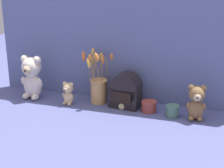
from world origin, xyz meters
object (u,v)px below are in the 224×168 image
teddy_bear_medium (196,102)px  teddy_bear_small (68,93)px  flower_vase (98,86)px  decorative_tin_short (149,106)px  teddy_bear_large (32,76)px  vintage_radio (125,92)px  decorative_tin_tall (172,111)px

teddy_bear_medium → teddy_bear_small: size_ratio=1.41×
teddy_bear_small → flower_vase: 0.18m
teddy_bear_small → decorative_tin_short: bearing=4.7°
teddy_bear_medium → teddy_bear_small: (-0.73, -0.01, -0.03)m
flower_vase → decorative_tin_short: (0.31, -0.04, -0.07)m
teddy_bear_small → decorative_tin_short: size_ratio=1.58×
teddy_bear_medium → flower_vase: bearing=172.8°
teddy_bear_medium → decorative_tin_short: 0.27m
teddy_bear_large → decorative_tin_short: bearing=0.7°
teddy_bear_large → decorative_tin_short: teddy_bear_large is taller
teddy_bear_medium → vintage_radio: 0.40m
teddy_bear_large → decorative_tin_short: size_ratio=3.10×
decorative_tin_tall → decorative_tin_short: size_ratio=0.87×
flower_vase → vintage_radio: (0.17, -0.01, -0.01)m
teddy_bear_large → teddy_bear_medium: 0.98m
flower_vase → decorative_tin_short: 0.33m
teddy_bear_small → decorative_tin_short: (0.47, 0.04, -0.04)m
teddy_bear_medium → decorative_tin_tall: bearing=178.0°
flower_vase → decorative_tin_tall: bearing=-8.6°
teddy_bear_medium → teddy_bear_small: bearing=-179.1°
flower_vase → decorative_tin_tall: (0.45, -0.07, -0.07)m
teddy_bear_medium → decorative_tin_tall: size_ratio=2.57×
teddy_bear_large → vintage_radio: bearing=3.7°
teddy_bear_medium → decorative_tin_short: bearing=173.7°
decorative_tin_tall → decorative_tin_short: bearing=169.9°
teddy_bear_large → decorative_tin_short: (0.72, 0.01, -0.11)m
flower_vase → decorative_tin_short: bearing=-7.9°
teddy_bear_small → flower_vase: flower_vase is taller
vintage_radio → teddy_bear_medium: bearing=-8.1°
teddy_bear_large → decorative_tin_tall: size_ratio=3.57×
flower_vase → teddy_bear_large: bearing=-172.7°
vintage_radio → teddy_bear_large: bearing=-176.3°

